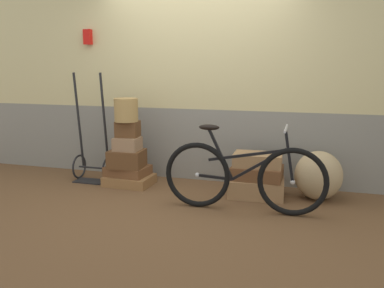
{
  "coord_description": "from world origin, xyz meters",
  "views": [
    {
      "loc": [
        1.44,
        -4.32,
        1.52
      ],
      "look_at": [
        0.1,
        0.17,
        0.6
      ],
      "focal_mm": 37.99,
      "sensor_mm": 36.0,
      "label": 1
    }
  ],
  "objects_px": {
    "suitcase_4": "(128,129)",
    "suitcase_6": "(257,173)",
    "suitcase_2": "(127,159)",
    "burlap_sack": "(318,175)",
    "suitcase_3": "(127,144)",
    "suitcase_1": "(128,170)",
    "suitcase_0": "(129,180)",
    "wicker_basket": "(126,110)",
    "suitcase_7": "(258,160)",
    "luggage_trolley": "(93,158)",
    "suitcase_5": "(256,188)",
    "bicycle": "(243,177)"
  },
  "relations": [
    {
      "from": "suitcase_4",
      "to": "suitcase_6",
      "type": "bearing_deg",
      "value": -5.8
    },
    {
      "from": "suitcase_2",
      "to": "burlap_sack",
      "type": "xyz_separation_m",
      "value": [
        2.33,
        0.11,
        -0.07
      ]
    },
    {
      "from": "suitcase_3",
      "to": "burlap_sack",
      "type": "xyz_separation_m",
      "value": [
        2.31,
        0.12,
        -0.26
      ]
    },
    {
      "from": "suitcase_1",
      "to": "suitcase_3",
      "type": "height_order",
      "value": "suitcase_3"
    },
    {
      "from": "suitcase_0",
      "to": "wicker_basket",
      "type": "xyz_separation_m",
      "value": [
        -0.01,
        -0.01,
        0.91
      ]
    },
    {
      "from": "suitcase_1",
      "to": "suitcase_7",
      "type": "height_order",
      "value": "suitcase_7"
    },
    {
      "from": "suitcase_0",
      "to": "luggage_trolley",
      "type": "relative_size",
      "value": 0.41
    },
    {
      "from": "burlap_sack",
      "to": "suitcase_0",
      "type": "bearing_deg",
      "value": -177.91
    },
    {
      "from": "suitcase_0",
      "to": "luggage_trolley",
      "type": "bearing_deg",
      "value": 175.15
    },
    {
      "from": "wicker_basket",
      "to": "suitcase_2",
      "type": "bearing_deg",
      "value": -90.4
    },
    {
      "from": "suitcase_7",
      "to": "wicker_basket",
      "type": "distance_m",
      "value": 1.73
    },
    {
      "from": "suitcase_1",
      "to": "suitcase_4",
      "type": "height_order",
      "value": "suitcase_4"
    },
    {
      "from": "luggage_trolley",
      "to": "suitcase_4",
      "type": "bearing_deg",
      "value": -4.24
    },
    {
      "from": "suitcase_6",
      "to": "luggage_trolley",
      "type": "relative_size",
      "value": 0.4
    },
    {
      "from": "suitcase_5",
      "to": "wicker_basket",
      "type": "relative_size",
      "value": 2.12
    },
    {
      "from": "suitcase_0",
      "to": "suitcase_7",
      "type": "xyz_separation_m",
      "value": [
        1.63,
        0.0,
        0.38
      ]
    },
    {
      "from": "suitcase_4",
      "to": "suitcase_6",
      "type": "relative_size",
      "value": 0.48
    },
    {
      "from": "wicker_basket",
      "to": "burlap_sack",
      "type": "height_order",
      "value": "wicker_basket"
    },
    {
      "from": "suitcase_6",
      "to": "wicker_basket",
      "type": "xyz_separation_m",
      "value": [
        -1.65,
        0.0,
        0.68
      ]
    },
    {
      "from": "suitcase_0",
      "to": "suitcase_5",
      "type": "distance_m",
      "value": 1.63
    },
    {
      "from": "suitcase_1",
      "to": "suitcase_3",
      "type": "bearing_deg",
      "value": -54.48
    },
    {
      "from": "suitcase_7",
      "to": "suitcase_6",
      "type": "bearing_deg",
      "value": -101.55
    },
    {
      "from": "bicycle",
      "to": "suitcase_1",
      "type": "bearing_deg",
      "value": 160.63
    },
    {
      "from": "suitcase_5",
      "to": "burlap_sack",
      "type": "bearing_deg",
      "value": 3.87
    },
    {
      "from": "suitcase_1",
      "to": "suitcase_2",
      "type": "distance_m",
      "value": 0.18
    },
    {
      "from": "suitcase_3",
      "to": "suitcase_6",
      "type": "height_order",
      "value": "suitcase_3"
    },
    {
      "from": "suitcase_3",
      "to": "suitcase_4",
      "type": "relative_size",
      "value": 1.12
    },
    {
      "from": "suitcase_2",
      "to": "suitcase_3",
      "type": "bearing_deg",
      "value": -26.36
    },
    {
      "from": "suitcase_4",
      "to": "suitcase_3",
      "type": "bearing_deg",
      "value": -79.68
    },
    {
      "from": "suitcase_0",
      "to": "suitcase_3",
      "type": "relative_size",
      "value": 1.88
    },
    {
      "from": "suitcase_2",
      "to": "suitcase_7",
      "type": "relative_size",
      "value": 0.78
    },
    {
      "from": "burlap_sack",
      "to": "bicycle",
      "type": "relative_size",
      "value": 0.33
    },
    {
      "from": "suitcase_6",
      "to": "bicycle",
      "type": "xyz_separation_m",
      "value": [
        -0.08,
        -0.53,
        0.09
      ]
    },
    {
      "from": "suitcase_6",
      "to": "suitcase_3",
      "type": "bearing_deg",
      "value": -177.91
    },
    {
      "from": "suitcase_3",
      "to": "suitcase_7",
      "type": "distance_m",
      "value": 1.64
    },
    {
      "from": "suitcase_5",
      "to": "luggage_trolley",
      "type": "height_order",
      "value": "luggage_trolley"
    },
    {
      "from": "suitcase_1",
      "to": "luggage_trolley",
      "type": "bearing_deg",
      "value": -179.21
    },
    {
      "from": "wicker_basket",
      "to": "suitcase_6",
      "type": "bearing_deg",
      "value": -0.04
    },
    {
      "from": "suitcase_2",
      "to": "suitcase_3",
      "type": "relative_size",
      "value": 1.37
    },
    {
      "from": "luggage_trolley",
      "to": "suitcase_3",
      "type": "bearing_deg",
      "value": -9.71
    },
    {
      "from": "suitcase_4",
      "to": "suitcase_1",
      "type": "bearing_deg",
      "value": -171.12
    },
    {
      "from": "suitcase_4",
      "to": "burlap_sack",
      "type": "height_order",
      "value": "suitcase_4"
    },
    {
      "from": "suitcase_1",
      "to": "burlap_sack",
      "type": "height_order",
      "value": "burlap_sack"
    },
    {
      "from": "suitcase_7",
      "to": "suitcase_1",
      "type": "bearing_deg",
      "value": 177.74
    },
    {
      "from": "suitcase_4",
      "to": "suitcase_7",
      "type": "bearing_deg",
      "value": -5.47
    },
    {
      "from": "luggage_trolley",
      "to": "burlap_sack",
      "type": "bearing_deg",
      "value": 0.39
    },
    {
      "from": "suitcase_0",
      "to": "suitcase_1",
      "type": "xyz_separation_m",
      "value": [
        -0.03,
        0.02,
        0.12
      ]
    },
    {
      "from": "suitcase_5",
      "to": "suitcase_7",
      "type": "height_order",
      "value": "suitcase_7"
    },
    {
      "from": "suitcase_7",
      "to": "luggage_trolley",
      "type": "xyz_separation_m",
      "value": [
        -2.19,
        0.06,
        -0.13
      ]
    },
    {
      "from": "suitcase_1",
      "to": "suitcase_2",
      "type": "xyz_separation_m",
      "value": [
        0.01,
        -0.05,
        0.17
      ]
    }
  ]
}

